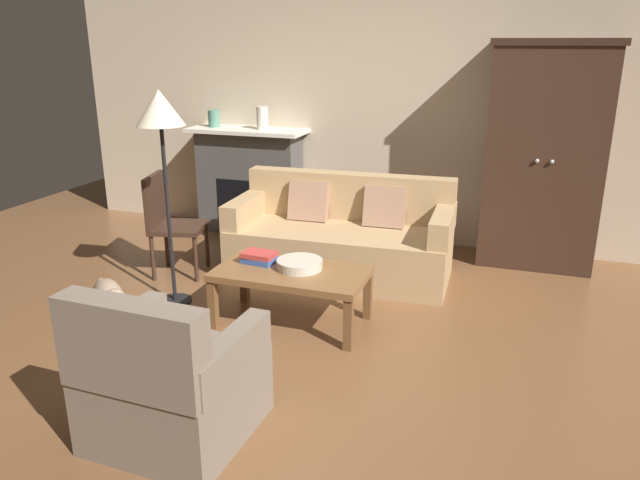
% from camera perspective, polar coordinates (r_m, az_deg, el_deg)
% --- Properties ---
extents(ground_plane, '(9.60, 9.60, 0.00)m').
position_cam_1_polar(ground_plane, '(4.23, -0.50, -9.94)').
color(ground_plane, brown).
extents(back_wall, '(7.20, 0.10, 2.80)m').
position_cam_1_polar(back_wall, '(6.22, 7.46, 12.59)').
color(back_wall, beige).
rests_on(back_wall, ground).
extents(fireplace, '(1.26, 0.48, 1.12)m').
position_cam_1_polar(fireplace, '(6.61, -6.64, 5.65)').
color(fireplace, '#4C4947').
rests_on(fireplace, ground).
extents(armoire, '(1.06, 0.57, 2.02)m').
position_cam_1_polar(armoire, '(5.82, 20.32, 7.39)').
color(armoire, '#382319').
rests_on(armoire, ground).
extents(couch, '(1.95, 0.92, 0.86)m').
position_cam_1_polar(couch, '(5.38, 2.04, 0.03)').
color(couch, tan).
rests_on(couch, ground).
extents(coffee_table, '(1.10, 0.60, 0.42)m').
position_cam_1_polar(coffee_table, '(4.41, -2.71, -3.49)').
color(coffee_table, brown).
rests_on(coffee_table, ground).
extents(fruit_bowl, '(0.34, 0.34, 0.07)m').
position_cam_1_polar(fruit_bowl, '(4.41, -1.94, -2.29)').
color(fruit_bowl, beige).
rests_on(fruit_bowl, coffee_table).
extents(book_stack, '(0.26, 0.20, 0.08)m').
position_cam_1_polar(book_stack, '(4.55, -5.74, -1.62)').
color(book_stack, '#38569E').
rests_on(book_stack, coffee_table).
extents(mantel_vase_jade, '(0.13, 0.13, 0.18)m').
position_cam_1_polar(mantel_vase_jade, '(6.66, -9.93, 11.19)').
color(mantel_vase_jade, slate).
rests_on(mantel_vase_jade, fireplace).
extents(mantel_vase_cream, '(0.12, 0.12, 0.23)m').
position_cam_1_polar(mantel_vase_cream, '(6.40, -5.44, 11.35)').
color(mantel_vase_cream, beige).
rests_on(mantel_vase_cream, fireplace).
extents(armchair_near_left, '(0.81, 0.80, 0.88)m').
position_cam_1_polar(armchair_near_left, '(3.31, -13.94, -12.99)').
color(armchair_near_left, '#756656').
rests_on(armchair_near_left, ground).
extents(side_chair_wooden, '(0.54, 0.54, 0.90)m').
position_cam_1_polar(side_chair_wooden, '(5.49, -14.08, 1.99)').
color(side_chair_wooden, '#382319').
rests_on(side_chair_wooden, ground).
extents(floor_lamp, '(0.36, 0.36, 1.67)m').
position_cam_1_polar(floor_lamp, '(4.65, -14.74, 10.76)').
color(floor_lamp, black).
rests_on(floor_lamp, ground).
extents(dog, '(0.47, 0.44, 0.39)m').
position_cam_1_polar(dog, '(4.63, -19.21, -5.10)').
color(dog, gray).
rests_on(dog, ground).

